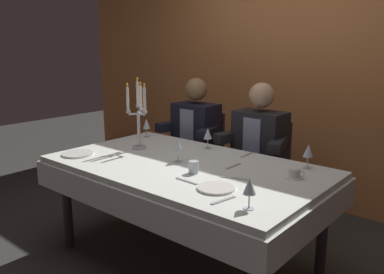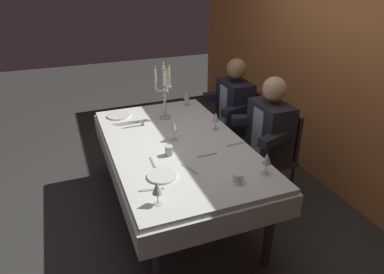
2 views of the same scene
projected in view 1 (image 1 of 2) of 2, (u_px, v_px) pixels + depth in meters
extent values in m
plane|color=#373632|center=(186.00, 260.00, 2.93)|extent=(12.00, 12.00, 0.00)
cube|color=#D48246|center=(298.00, 65.00, 3.86)|extent=(6.00, 0.12, 2.70)
cube|color=white|center=(186.00, 166.00, 2.77)|extent=(1.90, 1.10, 0.04)
cube|color=white|center=(186.00, 181.00, 2.79)|extent=(1.94, 1.14, 0.18)
cylinder|color=#33272C|center=(67.00, 205.00, 3.05)|extent=(0.07, 0.07, 0.70)
cylinder|color=#33272C|center=(149.00, 177.00, 3.69)|extent=(0.07, 0.07, 0.70)
cylinder|color=#33272C|center=(323.00, 229.00, 2.65)|extent=(0.07, 0.07, 0.70)
cylinder|color=silver|center=(139.00, 147.00, 3.16)|extent=(0.11, 0.11, 0.02)
cylinder|color=silver|center=(139.00, 129.00, 3.12)|extent=(0.02, 0.02, 0.28)
cylinder|color=silver|center=(138.00, 106.00, 3.08)|extent=(0.04, 0.04, 0.02)
cylinder|color=white|center=(138.00, 93.00, 3.06)|extent=(0.02, 0.02, 0.18)
ellipsoid|color=yellow|center=(137.00, 80.00, 3.03)|extent=(0.02, 0.02, 0.03)
cylinder|color=silver|center=(142.00, 114.00, 3.07)|extent=(0.07, 0.01, 0.01)
cylinder|color=silver|center=(145.00, 112.00, 3.04)|extent=(0.04, 0.04, 0.02)
cylinder|color=white|center=(144.00, 99.00, 3.02)|extent=(0.02, 0.02, 0.18)
ellipsoid|color=yellow|center=(144.00, 85.00, 3.00)|extent=(0.02, 0.02, 0.03)
cylinder|color=silver|center=(140.00, 113.00, 3.13)|extent=(0.05, 0.07, 0.01)
cylinder|color=silver|center=(141.00, 110.00, 3.16)|extent=(0.04, 0.04, 0.02)
cylinder|color=white|center=(141.00, 97.00, 3.14)|extent=(0.02, 0.02, 0.18)
ellipsoid|color=yellow|center=(140.00, 84.00, 3.12)|extent=(0.02, 0.02, 0.03)
cylinder|color=silver|center=(133.00, 114.00, 3.08)|extent=(0.05, 0.07, 0.01)
cylinder|color=silver|center=(129.00, 112.00, 3.06)|extent=(0.04, 0.04, 0.02)
cylinder|color=white|center=(128.00, 99.00, 3.04)|extent=(0.02, 0.02, 0.18)
ellipsoid|color=yellow|center=(128.00, 85.00, 3.02)|extent=(0.02, 0.02, 0.03)
cylinder|color=white|center=(78.00, 154.00, 2.98)|extent=(0.23, 0.23, 0.01)
cylinder|color=white|center=(216.00, 188.00, 2.27)|extent=(0.21, 0.21, 0.01)
cylinder|color=silver|center=(307.00, 168.00, 2.66)|extent=(0.06, 0.06, 0.00)
cylinder|color=silver|center=(307.00, 162.00, 2.65)|extent=(0.01, 0.01, 0.07)
cone|color=silver|center=(308.00, 151.00, 2.63)|extent=(0.07, 0.07, 0.08)
cylinder|color=silver|center=(179.00, 161.00, 2.81)|extent=(0.06, 0.06, 0.00)
cylinder|color=silver|center=(179.00, 156.00, 2.80)|extent=(0.01, 0.01, 0.07)
cone|color=silver|center=(179.00, 145.00, 2.78)|extent=(0.07, 0.07, 0.08)
cylinder|color=#E0D172|center=(179.00, 148.00, 2.79)|extent=(0.04, 0.04, 0.03)
cylinder|color=silver|center=(208.00, 148.00, 3.16)|extent=(0.06, 0.06, 0.00)
cylinder|color=silver|center=(208.00, 143.00, 3.15)|extent=(0.01, 0.01, 0.07)
cone|color=silver|center=(208.00, 133.00, 3.14)|extent=(0.07, 0.07, 0.08)
cylinder|color=maroon|center=(208.00, 137.00, 3.14)|extent=(0.04, 0.04, 0.03)
cylinder|color=silver|center=(249.00, 208.00, 2.00)|extent=(0.06, 0.06, 0.00)
cylinder|color=silver|center=(249.00, 201.00, 1.99)|extent=(0.01, 0.01, 0.07)
cone|color=silver|center=(250.00, 186.00, 1.98)|extent=(0.07, 0.07, 0.08)
cylinder|color=maroon|center=(249.00, 190.00, 1.98)|extent=(0.04, 0.04, 0.03)
cylinder|color=silver|center=(147.00, 137.00, 3.55)|extent=(0.06, 0.06, 0.00)
cylinder|color=silver|center=(147.00, 133.00, 3.54)|extent=(0.01, 0.01, 0.07)
cone|color=silver|center=(146.00, 124.00, 3.52)|extent=(0.07, 0.07, 0.08)
cylinder|color=silver|center=(194.00, 167.00, 2.55)|extent=(0.06, 0.06, 0.08)
cylinder|color=white|center=(294.00, 177.00, 2.47)|extent=(0.12, 0.12, 0.01)
cylinder|color=white|center=(294.00, 172.00, 2.46)|extent=(0.08, 0.08, 0.05)
torus|color=white|center=(302.00, 174.00, 2.43)|extent=(0.04, 0.01, 0.04)
cube|color=#B7B7BC|center=(247.00, 155.00, 2.97)|extent=(0.03, 0.17, 0.01)
cube|color=#B7B7BC|center=(234.00, 178.00, 2.45)|extent=(0.17, 0.07, 0.01)
cube|color=#B7B7BC|center=(233.00, 166.00, 2.69)|extent=(0.02, 0.17, 0.01)
cube|color=#B7B7BC|center=(187.00, 181.00, 2.40)|extent=(0.17, 0.03, 0.01)
cube|color=#B7B7BC|center=(223.00, 200.00, 2.10)|extent=(0.05, 0.17, 0.01)
cylinder|color=#33272C|center=(170.00, 184.00, 3.92)|extent=(0.04, 0.04, 0.42)
cylinder|color=#33272C|center=(198.00, 192.00, 3.69)|extent=(0.04, 0.04, 0.42)
cylinder|color=#33272C|center=(194.00, 175.00, 4.18)|extent=(0.04, 0.04, 0.42)
cylinder|color=#33272C|center=(221.00, 182.00, 3.96)|extent=(0.04, 0.04, 0.42)
cube|color=#33272C|center=(196.00, 161.00, 3.88)|extent=(0.42, 0.42, 0.04)
cube|color=#33272C|center=(208.00, 133.00, 3.97)|extent=(0.38, 0.04, 0.44)
cube|color=black|center=(196.00, 132.00, 3.82)|extent=(0.42, 0.26, 0.54)
cube|color=#8F9EB3|center=(187.00, 131.00, 3.71)|extent=(0.16, 0.01, 0.40)
sphere|color=olive|center=(196.00, 89.00, 3.73)|extent=(0.21, 0.21, 0.21)
cube|color=black|center=(172.00, 126.00, 3.87)|extent=(0.19, 0.34, 0.08)
cube|color=black|center=(208.00, 132.00, 3.60)|extent=(0.19, 0.34, 0.08)
cylinder|color=#33272C|center=(229.00, 202.00, 3.48)|extent=(0.04, 0.04, 0.42)
cylinder|color=#33272C|center=(265.00, 213.00, 3.25)|extent=(0.04, 0.04, 0.42)
cylinder|color=#33272C|center=(251.00, 190.00, 3.74)|extent=(0.04, 0.04, 0.42)
cylinder|color=#33272C|center=(286.00, 200.00, 3.52)|extent=(0.04, 0.04, 0.42)
cube|color=#33272C|center=(258.00, 176.00, 3.44)|extent=(0.42, 0.42, 0.04)
cube|color=#33272C|center=(271.00, 145.00, 3.53)|extent=(0.38, 0.04, 0.44)
cube|color=#222327|center=(260.00, 143.00, 3.38)|extent=(0.42, 0.26, 0.54)
cube|color=#8E93B4|center=(251.00, 142.00, 3.27)|extent=(0.16, 0.01, 0.40)
sphere|color=tan|center=(262.00, 95.00, 3.29)|extent=(0.21, 0.21, 0.21)
cube|color=#222327|center=(232.00, 137.00, 3.43)|extent=(0.19, 0.34, 0.08)
cube|color=#222327|center=(278.00, 145.00, 3.16)|extent=(0.19, 0.34, 0.08)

